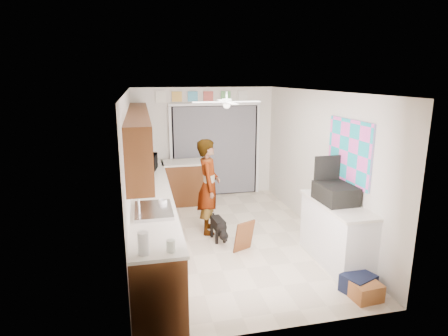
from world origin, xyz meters
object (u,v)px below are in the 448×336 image
microwave (146,163)px  man (209,186)px  paper_towel_roll (143,243)px  dog (218,228)px  suitcase (335,193)px  cardboard_box (366,292)px  navy_crate (358,283)px  cup (163,203)px

microwave → man: 1.50m
paper_towel_roll → man: man is taller
dog → suitcase: bearing=-42.3°
cardboard_box → dog: bearing=124.2°
cardboard_box → navy_crate: 0.19m
microwave → suitcase: (2.66, -2.54, -0.02)m
man → dog: man is taller
cup → suitcase: (2.47, -0.36, 0.08)m
man → paper_towel_roll: bearing=167.1°
man → suitcase: bearing=-121.9°
cardboard_box → dog: dog is taller
cup → paper_towel_roll: 1.48m
microwave → dog: size_ratio=1.00×
microwave → paper_towel_roll: bearing=-171.3°
cardboard_box → navy_crate: (0.00, 0.19, 0.01)m
cup → man: size_ratio=0.07×
microwave → man: size_ratio=0.33×
navy_crate → man: size_ratio=0.23×
paper_towel_roll → navy_crate: (2.69, 0.24, -0.94)m
navy_crate → dog: (-1.46, 1.96, 0.10)m
microwave → dog: microwave is taller
cup → man: (0.86, 1.14, -0.14)m
paper_towel_roll → navy_crate: size_ratio=0.63×
cardboard_box → navy_crate: bearing=90.0°
suitcase → man: bearing=135.4°
microwave → cup: (0.19, -2.18, -0.10)m
navy_crate → paper_towel_roll: bearing=-174.9°
microwave → suitcase: size_ratio=0.90×
man → microwave: bearing=56.2°
paper_towel_roll → microwave: bearing=88.5°
cup → navy_crate: 2.83m
suitcase → dog: suitcase is taller
microwave → cup: bearing=-164.9°
microwave → suitcase: microwave is taller
paper_towel_roll → man: 2.84m
suitcase → navy_crate: (-0.07, -0.86, -0.95)m
cup → cardboard_box: 2.92m
suitcase → man: man is taller
suitcase → dog: (-1.53, 1.10, -0.85)m
suitcase → cardboard_box: size_ratio=1.73×
cardboard_box → dog: 2.59m
man → dog: size_ratio=3.07×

